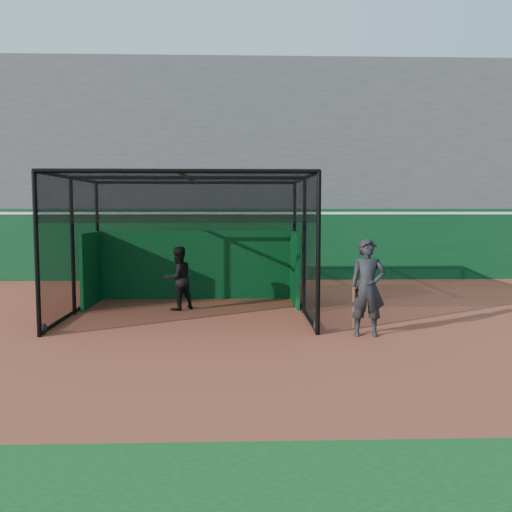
{
  "coord_description": "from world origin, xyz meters",
  "views": [
    {
      "loc": [
        0.09,
        -10.62,
        2.5
      ],
      "look_at": [
        0.51,
        2.0,
        1.4
      ],
      "focal_mm": 38.0,
      "sensor_mm": 36.0,
      "label": 1
    }
  ],
  "objects": [
    {
      "name": "batter",
      "position": [
        -1.4,
        2.74,
        0.79
      ],
      "size": [
        0.97,
        0.95,
        1.57
      ],
      "primitive_type": "imported",
      "rotation": [
        0.0,
        0.0,
        3.84
      ],
      "color": "black",
      "rests_on": "ground"
    },
    {
      "name": "ground",
      "position": [
        0.0,
        0.0,
        0.0
      ],
      "size": [
        120.0,
        120.0,
        0.0
      ],
      "primitive_type": "plane",
      "color": "brown",
      "rests_on": "ground"
    },
    {
      "name": "grandstand",
      "position": [
        0.0,
        12.27,
        4.48
      ],
      "size": [
        50.0,
        7.85,
        8.95
      ],
      "color": "#4C4C4F",
      "rests_on": "ground"
    },
    {
      "name": "outfield_wall",
      "position": [
        0.0,
        8.5,
        1.29
      ],
      "size": [
        50.0,
        0.5,
        2.5
      ],
      "color": "#0A3819",
      "rests_on": "ground"
    },
    {
      "name": "batting_cage",
      "position": [
        -1.07,
        2.23,
        1.61
      ],
      "size": [
        5.57,
        4.65,
        3.23
      ],
      "color": "black",
      "rests_on": "ground"
    },
    {
      "name": "on_deck_player",
      "position": [
        2.63,
        -0.17,
        0.96
      ],
      "size": [
        0.74,
        0.53,
        1.92
      ],
      "color": "black",
      "rests_on": "ground"
    }
  ]
}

